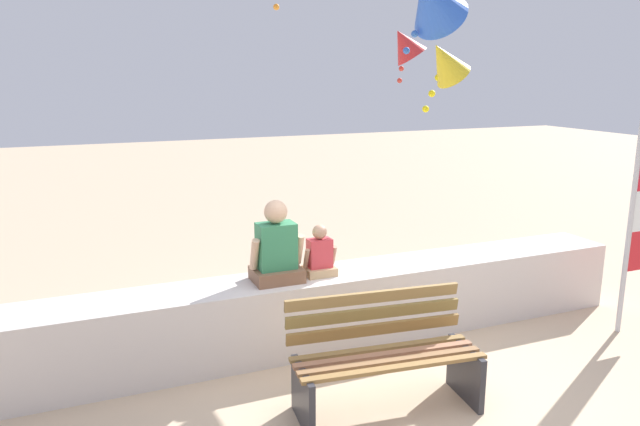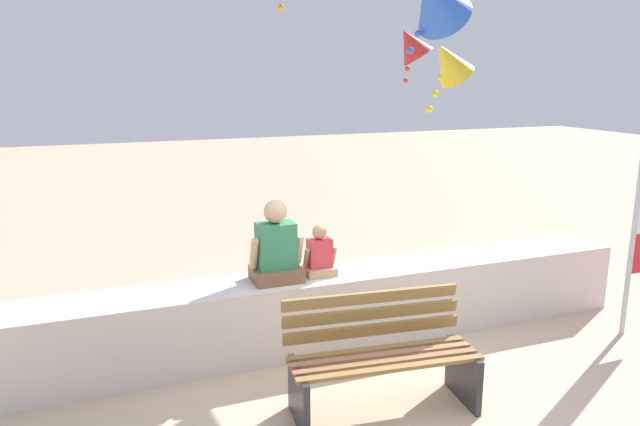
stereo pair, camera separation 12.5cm
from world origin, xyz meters
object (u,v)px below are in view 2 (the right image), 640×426
(park_bench, at_px, (381,359))
(person_adult, at_px, (276,250))
(kite_yellow, at_px, (448,62))
(kite_red, at_px, (411,44))
(person_child, at_px, (320,256))

(park_bench, relative_size, person_adult, 2.01)
(kite_yellow, height_order, kite_red, kite_red)
(person_child, height_order, kite_yellow, kite_yellow)
(person_child, distance_m, kite_yellow, 2.68)
(park_bench, distance_m, person_child, 1.32)
(park_bench, distance_m, person_adult, 1.44)
(kite_yellow, relative_size, kite_red, 0.98)
(park_bench, bearing_deg, person_adult, 111.15)
(kite_yellow, bearing_deg, person_adult, -160.77)
(park_bench, xyz_separation_m, kite_yellow, (1.78, 2.00, 2.30))
(person_child, distance_m, kite_red, 4.57)
(person_adult, bearing_deg, kite_red, 45.04)
(person_adult, height_order, kite_red, kite_red)
(person_adult, distance_m, person_child, 0.44)
(park_bench, height_order, person_adult, person_adult)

